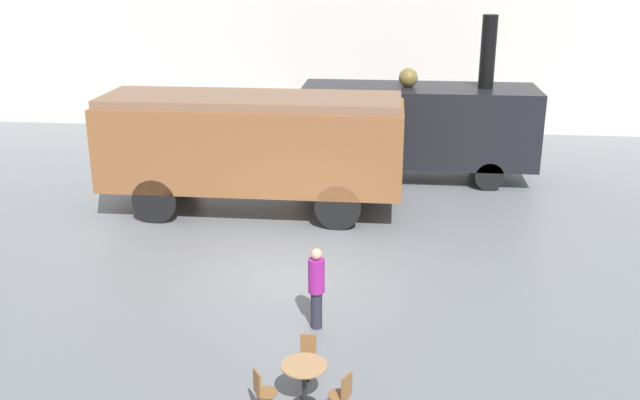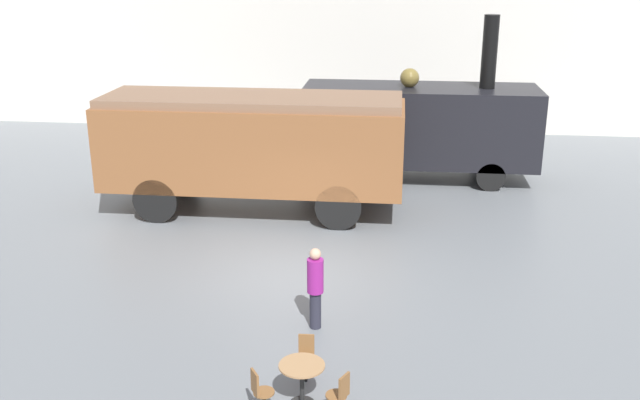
{
  "view_description": "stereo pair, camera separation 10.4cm",
  "coord_description": "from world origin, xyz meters",
  "px_view_note": "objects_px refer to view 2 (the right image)",
  "views": [
    {
      "loc": [
        2.34,
        -15.58,
        7.3
      ],
      "look_at": [
        0.61,
        1.0,
        1.6
      ],
      "focal_mm": 40.0,
      "sensor_mm": 36.0,
      "label": 1
    },
    {
      "loc": [
        2.44,
        -15.57,
        7.3
      ],
      "look_at": [
        0.61,
        1.0,
        1.6
      ],
      "focal_mm": 40.0,
      "sensor_mm": 36.0,
      "label": 2
    }
  ],
  "objects_px": {
    "passenger_coach_wooden": "(253,142)",
    "cafe_table_near": "(302,374)",
    "steam_locomotive": "(420,124)",
    "cafe_chair_0": "(306,354)",
    "visitor_person": "(315,285)"
  },
  "relations": [
    {
      "from": "passenger_coach_wooden",
      "to": "cafe_table_near",
      "type": "relative_size",
      "value": 11.11
    },
    {
      "from": "steam_locomotive",
      "to": "cafe_chair_0",
      "type": "relative_size",
      "value": 9.04
    },
    {
      "from": "passenger_coach_wooden",
      "to": "cafe_table_near",
      "type": "distance_m",
      "value": 10.16
    },
    {
      "from": "passenger_coach_wooden",
      "to": "visitor_person",
      "type": "relative_size",
      "value": 4.98
    },
    {
      "from": "passenger_coach_wooden",
      "to": "cafe_chair_0",
      "type": "relative_size",
      "value": 10.12
    },
    {
      "from": "steam_locomotive",
      "to": "cafe_chair_0",
      "type": "bearing_deg",
      "value": -99.99
    },
    {
      "from": "steam_locomotive",
      "to": "cafe_chair_0",
      "type": "xyz_separation_m",
      "value": [
        -2.26,
        -12.85,
        -1.41
      ]
    },
    {
      "from": "steam_locomotive",
      "to": "visitor_person",
      "type": "height_order",
      "value": "steam_locomotive"
    },
    {
      "from": "steam_locomotive",
      "to": "passenger_coach_wooden",
      "type": "height_order",
      "value": "steam_locomotive"
    },
    {
      "from": "cafe_chair_0",
      "to": "visitor_person",
      "type": "xyz_separation_m",
      "value": [
        -0.06,
        1.92,
        0.46
      ]
    },
    {
      "from": "steam_locomotive",
      "to": "cafe_table_near",
      "type": "distance_m",
      "value": 13.86
    },
    {
      "from": "cafe_table_near",
      "to": "cafe_chair_0",
      "type": "xyz_separation_m",
      "value": [
        -0.03,
        0.77,
        -0.08
      ]
    },
    {
      "from": "steam_locomotive",
      "to": "visitor_person",
      "type": "distance_m",
      "value": 11.21
    },
    {
      "from": "cafe_table_near",
      "to": "passenger_coach_wooden",
      "type": "bearing_deg",
      "value": 105.85
    },
    {
      "from": "cafe_chair_0",
      "to": "steam_locomotive",
      "type": "bearing_deg",
      "value": 167.92
    }
  ]
}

